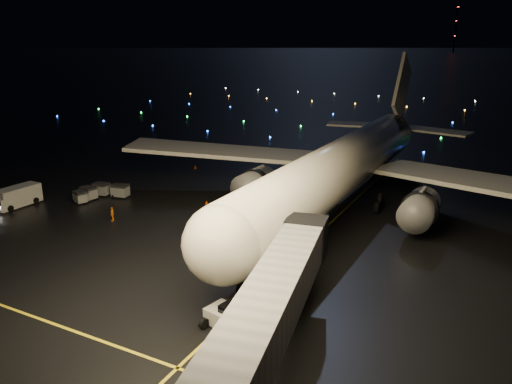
% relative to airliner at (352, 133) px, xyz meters
% --- Properties ---
extents(ground, '(2000.00, 2000.00, 0.00)m').
position_rel_airliner_xyz_m(ground, '(-11.44, 272.08, -9.00)').
color(ground, black).
rests_on(ground, ground).
extents(lane_centre, '(0.25, 80.00, 0.02)m').
position_rel_airliner_xyz_m(lane_centre, '(0.56, -12.92, -8.99)').
color(lane_centre, gold).
rests_on(lane_centre, ground).
extents(lane_cross, '(60.00, 0.25, 0.02)m').
position_rel_airliner_xyz_m(lane_cross, '(-16.44, -37.92, -8.99)').
color(lane_cross, gold).
rests_on(lane_cross, ground).
extents(airliner, '(64.56, 61.44, 17.99)m').
position_rel_airliner_xyz_m(airliner, '(0.00, 0.00, 0.00)').
color(airliner, white).
rests_on(airliner, ground).
extents(pushback_tug, '(4.19, 2.79, 1.84)m').
position_rel_airliner_xyz_m(pushback_tug, '(1.27, -32.22, -8.08)').
color(pushback_tug, silver).
rests_on(pushback_tug, ground).
extents(belt_loader, '(6.94, 3.73, 3.25)m').
position_rel_airliner_xyz_m(belt_loader, '(-8.13, -20.40, -7.37)').
color(belt_loader, silver).
rests_on(belt_loader, ground).
extents(service_truck, '(2.41, 6.93, 2.52)m').
position_rel_airliner_xyz_m(service_truck, '(-36.41, -20.62, -7.73)').
color(service_truck, silver).
rests_on(service_truck, ground).
extents(crew_c, '(0.79, 1.05, 1.66)m').
position_rel_airliner_xyz_m(crew_c, '(-22.19, -19.24, -8.17)').
color(crew_c, orange).
rests_on(crew_c, ground).
extents(safety_cone_0, '(0.54, 0.54, 0.54)m').
position_rel_airliner_xyz_m(safety_cone_0, '(-8.14, -7.73, -8.73)').
color(safety_cone_0, '#EF4901').
rests_on(safety_cone_0, ground).
extents(safety_cone_1, '(0.49, 0.49, 0.51)m').
position_rel_airliner_xyz_m(safety_cone_1, '(-4.45, -4.84, -8.74)').
color(safety_cone_1, '#EF4901').
rests_on(safety_cone_1, ground).
extents(safety_cone_2, '(0.52, 0.52, 0.48)m').
position_rel_airliner_xyz_m(safety_cone_2, '(-15.77, -9.19, -8.76)').
color(safety_cone_2, '#EF4901').
rests_on(safety_cone_2, ground).
extents(safety_cone_3, '(0.53, 0.53, 0.55)m').
position_rel_airliner_xyz_m(safety_cone_3, '(-27.29, 5.28, -8.72)').
color(safety_cone_3, '#EF4901').
rests_on(safety_cone_3, ground).
extents(radio_mast, '(1.80, 1.80, 64.00)m').
position_rel_airliner_xyz_m(radio_mast, '(-71.44, 712.08, 23.00)').
color(radio_mast, black).
rests_on(radio_mast, ground).
extents(taxiway_lights, '(164.00, 92.00, 0.36)m').
position_rel_airliner_xyz_m(taxiway_lights, '(-11.44, 78.08, -8.82)').
color(taxiway_lights, black).
rests_on(taxiway_lights, ground).
extents(baggage_cart_0, '(2.28, 1.76, 1.76)m').
position_rel_airliner_xyz_m(baggage_cart_0, '(-27.49, -12.03, -8.12)').
color(baggage_cart_0, gray).
rests_on(baggage_cart_0, ground).
extents(baggage_cart_1, '(2.14, 1.83, 1.53)m').
position_rel_airliner_xyz_m(baggage_cart_1, '(-30.45, -16.22, -8.23)').
color(baggage_cart_1, gray).
rests_on(baggage_cart_1, ground).
extents(baggage_cart_2, '(2.13, 1.61, 1.68)m').
position_rel_airliner_xyz_m(baggage_cart_2, '(-30.57, -14.57, -8.15)').
color(baggage_cart_2, gray).
rests_on(baggage_cart_2, ground).
extents(baggage_cart_3, '(2.15, 1.61, 1.72)m').
position_rel_airliner_xyz_m(baggage_cart_3, '(-30.28, -12.55, -8.14)').
color(baggage_cart_3, gray).
rests_on(baggage_cart_3, ground).
extents(baggage_cart_4, '(2.02, 1.62, 1.51)m').
position_rel_airliner_xyz_m(baggage_cart_4, '(-30.53, -15.63, -8.24)').
color(baggage_cart_4, gray).
rests_on(baggage_cart_4, ground).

